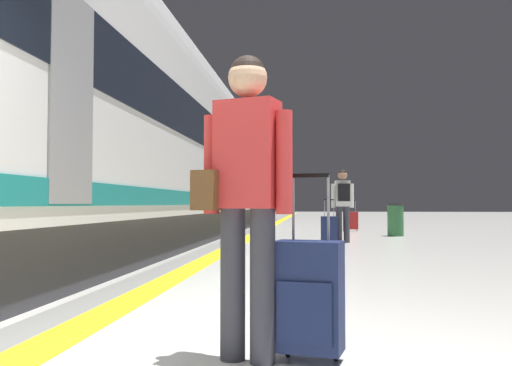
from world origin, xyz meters
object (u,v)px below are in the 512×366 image
(traveller_foreground, at_px, (245,183))
(suitcase_near, at_px, (352,221))
(passenger_near, at_px, (342,202))
(waste_bin, at_px, (395,220))
(passenger_mid, at_px, (343,199))
(high_speed_train, at_px, (119,120))
(suitcase_mid, at_px, (329,228))
(rolling_suitcase_foreground, at_px, (309,296))

(traveller_foreground, height_order, suitcase_near, traveller_foreground)
(passenger_near, xyz_separation_m, waste_bin, (1.31, -2.90, -0.49))
(passenger_near, relative_size, passenger_mid, 0.97)
(high_speed_train, relative_size, suitcase_near, 32.94)
(suitcase_mid, bearing_deg, suitcase_near, 80.71)
(suitcase_near, relative_size, passenger_mid, 0.60)
(suitcase_mid, xyz_separation_m, waste_bin, (1.92, 2.95, 0.12))
(suitcase_near, xyz_separation_m, waste_bin, (0.99, -2.75, 0.11))
(traveller_foreground, relative_size, passenger_mid, 1.04)
(rolling_suitcase_foreground, xyz_separation_m, waste_bin, (2.31, 12.32, 0.08))
(passenger_near, distance_m, waste_bin, 3.22)
(suitcase_near, xyz_separation_m, suitcase_mid, (-0.93, -5.70, -0.01))
(passenger_near, height_order, waste_bin, passenger_near)
(passenger_mid, relative_size, waste_bin, 1.86)
(high_speed_train, bearing_deg, passenger_mid, 31.40)
(suitcase_near, xyz_separation_m, passenger_mid, (-0.61, -5.49, 0.66))
(high_speed_train, xyz_separation_m, rolling_suitcase_foreground, (3.68, -6.89, -2.13))
(rolling_suitcase_foreground, distance_m, passenger_mid, 9.62)
(passenger_near, bearing_deg, high_speed_train, -119.36)
(high_speed_train, bearing_deg, waste_bin, 42.18)
(passenger_mid, bearing_deg, waste_bin, 59.82)
(waste_bin, bearing_deg, traveller_foreground, -102.25)
(rolling_suitcase_foreground, distance_m, suitcase_mid, 9.37)
(high_speed_train, xyz_separation_m, suitcase_near, (5.01, 8.18, -2.16))
(passenger_mid, distance_m, waste_bin, 3.23)
(traveller_foreground, distance_m, rolling_suitcase_foreground, 0.74)
(traveller_foreground, height_order, passenger_near, traveller_foreground)
(rolling_suitcase_foreground, height_order, suitcase_mid, rolling_suitcase_foreground)
(suitcase_mid, height_order, waste_bin, suitcase_mid)
(high_speed_train, distance_m, traveller_foreground, 7.81)
(passenger_mid, height_order, waste_bin, passenger_mid)
(passenger_mid, relative_size, suitcase_mid, 1.68)
(suitcase_near, distance_m, suitcase_mid, 5.77)
(traveller_foreground, xyz_separation_m, rolling_suitcase_foreground, (0.37, 0.03, -0.65))
(suitcase_near, height_order, passenger_mid, passenger_mid)
(suitcase_near, height_order, suitcase_mid, suitcase_near)
(traveller_foreground, xyz_separation_m, waste_bin, (2.68, 12.34, -0.56))
(traveller_foreground, relative_size, suitcase_near, 1.72)
(rolling_suitcase_foreground, relative_size, passenger_mid, 0.64)
(passenger_near, height_order, suitcase_mid, passenger_near)
(high_speed_train, distance_m, waste_bin, 8.34)
(rolling_suitcase_foreground, bearing_deg, suitcase_mid, 87.60)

